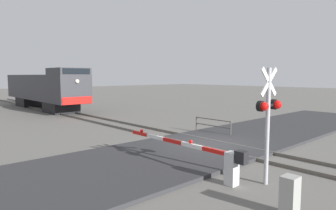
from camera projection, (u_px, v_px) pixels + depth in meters
The scene contains 9 objects.
ground_plane at pixel (211, 146), 15.10m from camera, with size 160.00×160.00×0.00m, color #605E59.
rail_track_left at pixel (202, 147), 14.61m from camera, with size 0.08×80.00×0.15m, color #59544C.
rail_track_right at pixel (220, 142), 15.58m from camera, with size 0.08×80.00×0.15m, color #59544C.
road_surface at pixel (211, 145), 15.09m from camera, with size 36.00×6.03×0.14m, color #2D2D30.
locomotive at pixel (45, 89), 31.47m from camera, with size 2.92×16.00×4.24m.
crossing_signal at pixel (268, 113), 9.55m from camera, with size 1.18×0.33×3.83m.
crossing_gate at pixel (213, 157), 10.22m from camera, with size 0.36×5.93×1.21m.
utility_cabinet at pixel (290, 196), 7.55m from camera, with size 0.44×0.38×1.03m, color #999993.
guard_railing at pixel (213, 124), 18.09m from camera, with size 0.08×2.72×0.95m.
Camera 1 is at (-11.62, -9.46, 3.56)m, focal length 31.84 mm.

